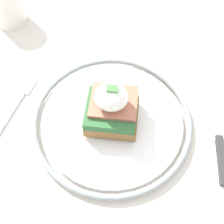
# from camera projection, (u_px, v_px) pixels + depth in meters

# --- Properties ---
(ground_plane) EXTENTS (6.00, 6.00, 0.00)m
(ground_plane) POSITION_uv_depth(u_px,v_px,m) (121.00, 212.00, 1.13)
(ground_plane) COLOR #9E9993
(dining_table) EXTENTS (1.02, 0.85, 0.76)m
(dining_table) POSITION_uv_depth(u_px,v_px,m) (129.00, 148.00, 0.58)
(dining_table) COLOR beige
(dining_table) RESTS_ON ground_plane
(plate) EXTENTS (0.27, 0.27, 0.02)m
(plate) POSITION_uv_depth(u_px,v_px,m) (112.00, 120.00, 0.47)
(plate) COLOR white
(plate) RESTS_ON dining_table
(sandwich) EXTENTS (0.08, 0.11, 0.09)m
(sandwich) POSITION_uv_depth(u_px,v_px,m) (112.00, 108.00, 0.44)
(sandwich) COLOR olive
(sandwich) RESTS_ON plate
(fork) EXTENTS (0.05, 0.15, 0.00)m
(fork) POSITION_uv_depth(u_px,v_px,m) (14.00, 107.00, 0.49)
(fork) COLOR silver
(fork) RESTS_ON dining_table
(knife) EXTENTS (0.02, 0.18, 0.01)m
(knife) POSITION_uv_depth(u_px,v_px,m) (219.00, 140.00, 0.46)
(knife) COLOR #2D2D2D
(knife) RESTS_ON dining_table
(cup) EXTENTS (0.07, 0.07, 0.08)m
(cup) POSITION_uv_depth(u_px,v_px,m) (6.00, 5.00, 0.57)
(cup) COLOR white
(cup) RESTS_ON dining_table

